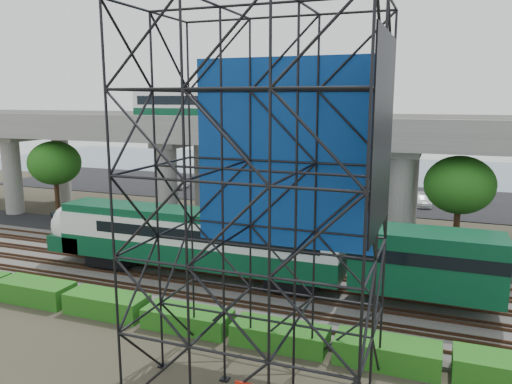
% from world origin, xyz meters
% --- Properties ---
extents(ground, '(140.00, 140.00, 0.00)m').
position_xyz_m(ground, '(0.00, 0.00, 0.00)').
color(ground, '#474233').
rests_on(ground, ground).
extents(ballast_bed, '(90.00, 12.00, 0.20)m').
position_xyz_m(ballast_bed, '(0.00, 2.00, 0.10)').
color(ballast_bed, slate).
rests_on(ballast_bed, ground).
extents(service_road, '(90.00, 5.00, 0.08)m').
position_xyz_m(service_road, '(0.00, 10.50, 0.04)').
color(service_road, black).
rests_on(service_road, ground).
extents(parking_lot, '(90.00, 18.00, 0.08)m').
position_xyz_m(parking_lot, '(0.00, 34.00, 0.04)').
color(parking_lot, black).
rests_on(parking_lot, ground).
extents(harbor_water, '(140.00, 40.00, 0.03)m').
position_xyz_m(harbor_water, '(0.00, 56.00, 0.01)').
color(harbor_water, '#485B77').
rests_on(harbor_water, ground).
extents(rail_tracks, '(90.00, 9.52, 0.16)m').
position_xyz_m(rail_tracks, '(0.00, 2.00, 0.28)').
color(rail_tracks, '#472D1E').
rests_on(rail_tracks, ballast_bed).
extents(commuter_train, '(29.30, 3.06, 4.30)m').
position_xyz_m(commuter_train, '(0.38, 2.00, 2.88)').
color(commuter_train, black).
rests_on(commuter_train, rail_tracks).
extents(overpass, '(80.00, 12.00, 12.40)m').
position_xyz_m(overpass, '(-0.64, 16.00, 8.21)').
color(overpass, '#9E9B93').
rests_on(overpass, ground).
extents(scaffold_tower, '(9.36, 6.36, 15.00)m').
position_xyz_m(scaffold_tower, '(6.27, -7.98, 7.47)').
color(scaffold_tower, black).
rests_on(scaffold_tower, ground).
extents(hedge_strip, '(34.60, 1.80, 1.20)m').
position_xyz_m(hedge_strip, '(1.01, -4.30, 0.56)').
color(hedge_strip, '#186016').
rests_on(hedge_strip, ground).
extents(trees, '(40.94, 16.94, 7.69)m').
position_xyz_m(trees, '(-4.67, 16.17, 5.57)').
color(trees, '#382314').
rests_on(trees, ground).
extents(suv, '(5.10, 2.73, 1.36)m').
position_xyz_m(suv, '(-7.80, 10.79, 0.76)').
color(suv, black).
rests_on(suv, service_road).
extents(parked_cars, '(36.82, 9.53, 1.26)m').
position_xyz_m(parked_cars, '(-0.02, 33.73, 0.68)').
color(parked_cars, silver).
rests_on(parked_cars, parking_lot).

